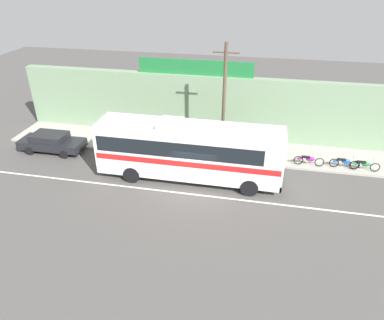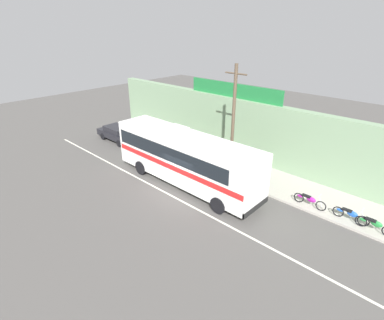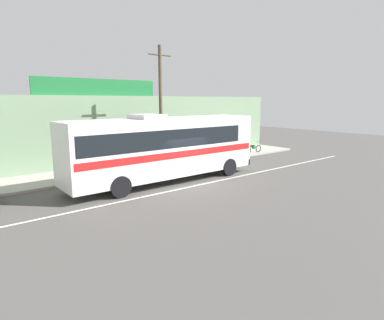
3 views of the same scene
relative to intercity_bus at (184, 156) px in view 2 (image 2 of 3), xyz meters
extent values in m
plane|color=#4F4C49|center=(0.62, -0.96, -2.07)|extent=(70.00, 70.00, 0.00)
cube|color=#A8A399|center=(0.62, 4.24, -2.00)|extent=(30.00, 3.60, 0.14)
cube|color=gray|center=(0.62, 6.39, 0.33)|extent=(30.00, 0.70, 4.80)
cube|color=#1E7538|center=(-0.83, 6.39, 3.28)|extent=(8.43, 0.12, 1.10)
cube|color=silver|center=(0.62, -1.76, -2.06)|extent=(30.00, 0.14, 0.01)
cube|color=white|center=(0.08, 0.00, -0.07)|extent=(11.25, 2.50, 3.10)
cube|color=black|center=(-0.37, 0.00, 0.48)|extent=(9.90, 2.52, 0.96)
cube|color=red|center=(0.08, 0.00, -0.37)|extent=(11.02, 2.52, 0.36)
cube|color=black|center=(5.67, 0.00, 0.38)|extent=(0.04, 2.25, 1.40)
cube|color=black|center=(5.66, 0.00, -1.44)|extent=(0.12, 2.50, 0.36)
cube|color=silver|center=(-1.05, 0.00, 1.60)|extent=(1.40, 1.75, 0.24)
cylinder|color=black|center=(3.90, 1.16, -1.55)|extent=(1.04, 0.32, 1.04)
cylinder|color=black|center=(3.90, -1.16, -1.55)|extent=(1.04, 0.32, 1.04)
cylinder|color=black|center=(-3.29, 1.16, -1.55)|extent=(1.04, 0.32, 1.04)
cylinder|color=black|center=(-3.29, -1.16, -1.55)|extent=(1.04, 0.32, 1.04)
cube|color=black|center=(-10.32, 1.61, -1.46)|extent=(4.60, 1.76, 0.56)
cube|color=black|center=(-10.42, 1.61, -0.94)|extent=(2.39, 1.59, 0.48)
cube|color=black|center=(-9.53, 1.61, -0.97)|extent=(0.21, 1.48, 0.34)
cylinder|color=black|center=(-8.98, 2.44, -1.76)|extent=(0.62, 0.20, 0.62)
cylinder|color=black|center=(-8.98, 0.78, -1.76)|extent=(0.62, 0.20, 0.62)
cylinder|color=black|center=(-11.65, 2.44, -1.76)|extent=(0.62, 0.20, 0.62)
cylinder|color=black|center=(-11.65, 0.78, -1.76)|extent=(0.62, 0.20, 0.62)
cylinder|color=brown|center=(1.75, 2.88, 1.94)|extent=(0.22, 0.22, 7.73)
cylinder|color=brown|center=(1.75, 2.88, 5.20)|extent=(1.60, 0.10, 0.10)
torus|color=black|center=(10.38, 2.93, -1.62)|extent=(0.62, 0.06, 0.62)
ellipsoid|color=#237F38|center=(11.09, 2.93, -1.44)|extent=(0.56, 0.22, 0.34)
cube|color=black|center=(10.79, 2.93, -1.32)|extent=(0.52, 0.20, 0.10)
ellipsoid|color=#237F38|center=(10.44, 2.93, -1.48)|extent=(0.36, 0.14, 0.16)
torus|color=black|center=(10.47, 3.02, -1.62)|extent=(0.62, 0.06, 0.62)
torus|color=black|center=(9.17, 3.02, -1.62)|extent=(0.62, 0.06, 0.62)
cylinder|color=silver|center=(10.39, 3.02, -1.32)|extent=(0.34, 0.04, 0.65)
cylinder|color=silver|center=(10.29, 3.02, -1.00)|extent=(0.03, 0.56, 0.03)
ellipsoid|color=#1E51B2|center=(9.88, 3.02, -1.44)|extent=(0.56, 0.22, 0.34)
cube|color=black|center=(9.58, 3.02, -1.32)|extent=(0.52, 0.20, 0.10)
ellipsoid|color=#1E51B2|center=(9.23, 3.02, -1.48)|extent=(0.36, 0.14, 0.16)
torus|color=black|center=(8.24, 2.91, -1.62)|extent=(0.62, 0.06, 0.62)
torus|color=black|center=(6.89, 2.91, -1.62)|extent=(0.62, 0.06, 0.62)
cylinder|color=silver|center=(8.16, 2.91, -1.32)|extent=(0.34, 0.04, 0.65)
cylinder|color=silver|center=(8.06, 2.91, -1.00)|extent=(0.03, 0.56, 0.03)
ellipsoid|color=#991E8C|center=(7.63, 2.91, -1.44)|extent=(0.56, 0.22, 0.34)
cube|color=black|center=(7.32, 2.91, -1.32)|extent=(0.52, 0.20, 0.10)
ellipsoid|color=#991E8C|center=(6.95, 2.91, -1.48)|extent=(0.36, 0.14, 0.16)
cylinder|color=navy|center=(3.50, 4.44, -1.54)|extent=(0.13, 0.13, 0.78)
cylinder|color=navy|center=(3.50, 4.26, -1.54)|extent=(0.13, 0.13, 0.78)
cylinder|color=#2D7A4C|center=(3.50, 4.35, -0.86)|extent=(0.30, 0.30, 0.58)
sphere|color=tan|center=(3.50, 4.35, -0.43)|extent=(0.21, 0.21, 0.21)
cylinder|color=#2D7A4C|center=(3.50, 4.55, -0.83)|extent=(0.08, 0.08, 0.54)
cylinder|color=#2D7A4C|center=(3.50, 4.15, -0.83)|extent=(0.08, 0.08, 0.54)
camera|label=1|loc=(4.11, -18.74, 9.90)|focal=33.28mm
camera|label=2|loc=(12.63, -12.72, 7.99)|focal=27.59mm
camera|label=3|loc=(-9.99, -14.67, 2.44)|focal=30.41mm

